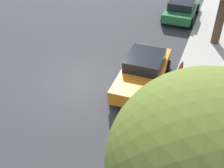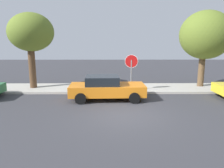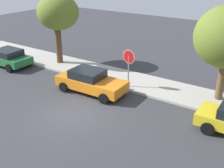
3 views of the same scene
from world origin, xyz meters
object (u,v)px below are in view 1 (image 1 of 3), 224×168
object	(u,v)px
parked_car_green	(182,9)
street_tree_near_corner	(207,166)
parked_car_orange	(143,71)
stop_sign	(178,80)

from	to	relation	value
parked_car_green	street_tree_near_corner	distance (m)	16.20
parked_car_orange	parked_car_green	distance (m)	8.53
stop_sign	parked_car_orange	size ratio (longest dim) A/B	0.57
stop_sign	parked_car_green	size ratio (longest dim) A/B	0.64
stop_sign	parked_car_orange	bearing A→B (deg)	-132.77
parked_car_orange	parked_car_green	xyz separation A→B (m)	(-8.52, 0.21, -0.03)
parked_car_green	street_tree_near_corner	size ratio (longest dim) A/B	0.72
stop_sign	street_tree_near_corner	distance (m)	5.94
stop_sign	street_tree_near_corner	world-z (taller)	street_tree_near_corner
stop_sign	street_tree_near_corner	size ratio (longest dim) A/B	0.46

